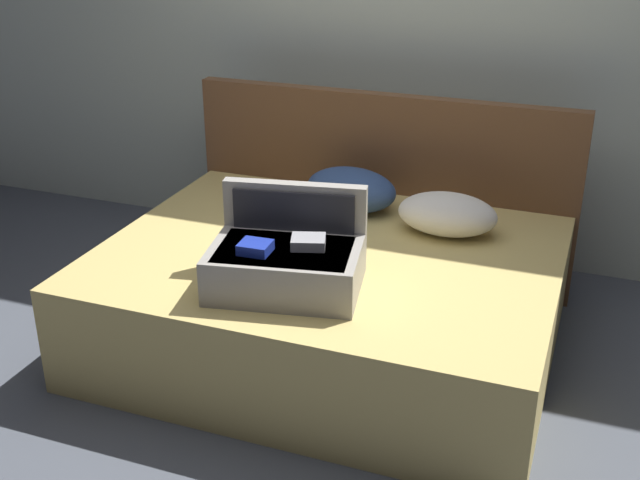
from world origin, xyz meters
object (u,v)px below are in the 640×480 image
(bed, at_px, (329,299))
(pillow_center_head, at_px, (351,190))
(pillow_near_headboard, at_px, (447,214))
(hard_case_large, at_px, (287,260))

(bed, relative_size, pillow_center_head, 4.29)
(bed, bearing_deg, pillow_center_head, 97.47)
(pillow_near_headboard, bearing_deg, hard_case_large, -123.03)
(bed, height_order, pillow_center_head, pillow_center_head)
(bed, bearing_deg, hard_case_large, -96.50)
(hard_case_large, xyz_separation_m, pillow_near_headboard, (0.48, 0.74, -0.02))
(bed, relative_size, pillow_near_headboard, 4.34)
(hard_case_large, xyz_separation_m, pillow_center_head, (-0.02, 0.87, -0.01))
(hard_case_large, bearing_deg, bed, 72.86)
(hard_case_large, bearing_deg, pillow_near_headboard, 46.34)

